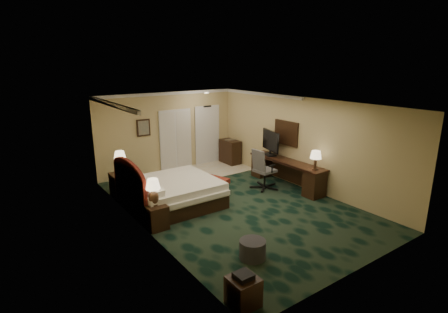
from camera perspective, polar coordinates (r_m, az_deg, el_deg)
floor at (r=9.41m, az=1.54°, el=-7.78°), size 5.00×7.50×0.00m
ceiling at (r=8.71m, az=1.67°, el=8.78°), size 5.00×7.50×0.00m
wall_back at (r=12.10m, az=-9.08°, el=3.98°), size 5.00×0.00×2.70m
wall_front at (r=6.52m, az=21.84°, el=-6.91°), size 5.00×0.00×2.70m
wall_left at (r=7.80m, az=-13.33°, el=-2.59°), size 0.00×7.50×2.70m
wall_right at (r=10.61m, az=12.51°, el=2.21°), size 0.00×7.50×2.70m
crown_molding at (r=8.72m, az=1.66°, el=8.45°), size 5.00×7.50×0.10m
tile_patch at (r=12.14m, az=-3.22°, el=-2.37°), size 3.20×1.70×0.01m
headboard at (r=8.91m, az=-15.15°, el=-4.85°), size 0.12×2.00×1.40m
entry_door at (r=12.88m, az=-2.77°, el=3.48°), size 1.02×0.06×2.18m
closet_doors at (r=12.24m, az=-7.89°, el=2.72°), size 1.20×0.06×2.10m
wall_art at (r=11.66m, az=-13.02°, el=4.60°), size 0.45×0.06×0.55m
wall_mirror at (r=10.94m, az=10.12°, el=3.80°), size 0.05×0.95×0.75m
bed at (r=9.32m, az=-8.19°, el=-5.91°), size 2.16×2.00×0.69m
nightstand_near at (r=8.19m, az=-11.05°, el=-9.60°), size 0.45×0.51×0.56m
nightstand_far at (r=10.29m, az=-16.43°, el=-4.43°), size 0.52×0.60×0.65m
lamp_near at (r=7.99m, az=-11.47°, el=-5.72°), size 0.40×0.40×0.62m
lamp_far at (r=10.14m, az=-16.57°, el=-0.90°), size 0.35×0.35×0.64m
bed_bench at (r=10.25m, az=-2.80°, el=-4.44°), size 0.88×1.42×0.45m
ottoman at (r=6.99m, az=4.67°, el=-14.87°), size 0.54×0.54×0.37m
side_table at (r=5.82m, az=3.16°, el=-21.14°), size 0.44×0.44×0.48m
desk at (r=10.81m, az=10.10°, el=-2.68°), size 0.59×2.73×0.79m
tv at (r=11.11m, az=7.59°, el=2.18°), size 0.38×1.01×0.80m
desk_lamp at (r=9.91m, az=14.71°, el=-0.58°), size 0.34×0.34×0.55m
desk_chair at (r=10.40m, az=6.70°, el=-1.99°), size 0.75×0.71×1.23m
minibar at (r=12.96m, az=1.00°, el=0.79°), size 0.46×0.83×0.87m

